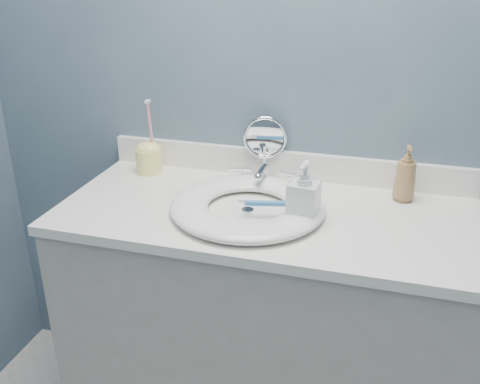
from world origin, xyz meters
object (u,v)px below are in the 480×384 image
(makeup_mirror, at_px, (265,145))
(soap_bottle_clear, at_px, (304,193))
(soap_bottle_amber, at_px, (406,174))
(toothbrush_holder, at_px, (149,156))

(makeup_mirror, height_order, soap_bottle_clear, makeup_mirror)
(soap_bottle_amber, relative_size, soap_bottle_clear, 0.96)
(soap_bottle_clear, xyz_separation_m, toothbrush_holder, (-0.57, 0.23, -0.03))
(soap_bottle_amber, bearing_deg, toothbrush_holder, 173.63)
(makeup_mirror, height_order, soap_bottle_amber, makeup_mirror)
(makeup_mirror, distance_m, soap_bottle_clear, 0.34)
(soap_bottle_amber, xyz_separation_m, toothbrush_holder, (-0.84, 0.00, -0.03))
(makeup_mirror, xyz_separation_m, soap_bottle_amber, (0.45, -0.06, -0.03))
(makeup_mirror, xyz_separation_m, soap_bottle_clear, (0.18, -0.29, -0.03))
(soap_bottle_clear, bearing_deg, makeup_mirror, 127.86)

